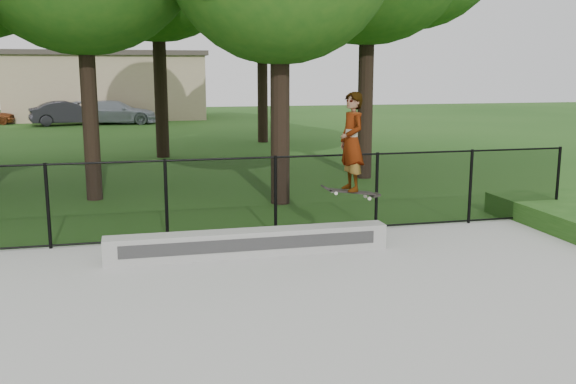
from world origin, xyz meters
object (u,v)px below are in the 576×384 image
grind_ledge (249,243)px  car_c (116,112)px  skater_airborne (352,144)px  car_b (68,113)px

grind_ledge → car_c: bearing=95.4°
grind_ledge → skater_airborne: bearing=-0.8°
car_c → skater_airborne: 29.15m
skater_airborne → car_b: bearing=104.1°
grind_ledge → skater_airborne: (1.76, -0.02, 1.61)m
grind_ledge → car_c: 28.88m
car_b → grind_ledge: bearing=178.7°
grind_ledge → car_b: bearing=100.7°
grind_ledge → car_b: 29.04m
grind_ledge → car_c: size_ratio=1.10×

